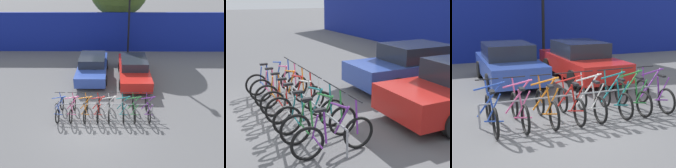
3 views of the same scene
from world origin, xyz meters
The scene contains 14 objects.
ground_plane centered at (0.00, 0.00, 0.00)m, with size 120.00×120.00×0.00m, color #59595B.
hoarding_wall centered at (0.00, 9.50, 1.59)m, with size 36.00×0.16×3.19m, color navy.
bike_rack centered at (0.45, 0.68, 0.50)m, with size 4.79×0.04×0.57m.
bicycle_blue centered at (-1.67, 0.53, 0.38)m, with size 0.68×1.71×1.05m.
bicycle_pink centered at (-1.05, 0.53, 0.38)m, with size 0.68×1.71×1.05m.
bicycle_orange centered at (-0.41, 0.53, 0.38)m, with size 0.68×1.71×1.05m.
bicycle_red centered at (0.19, 0.53, 0.38)m, with size 0.68×1.71×1.05m.
bicycle_white centered at (0.71, 0.53, 0.38)m, with size 0.68×1.71×1.05m.
bicycle_teal centered at (1.38, 0.53, 0.38)m, with size 0.68×1.71×1.05m.
bicycle_green centered at (1.90, 0.53, 0.38)m, with size 0.68×1.71×1.05m.
bicycle_purple centered at (2.57, 0.53, 0.38)m, with size 0.68×1.71×1.05m.
car_blue centered at (-0.43, 4.78, 0.69)m, with size 1.91×4.19×1.40m.
car_red centered at (2.19, 4.42, 0.69)m, with size 1.91×4.50×1.40m.
lamp_post centered at (2.06, 8.50, 4.06)m, with size 0.24×0.44×7.38m.
Camera 1 is at (0.92, -8.07, 6.51)m, focal length 35.00 mm.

